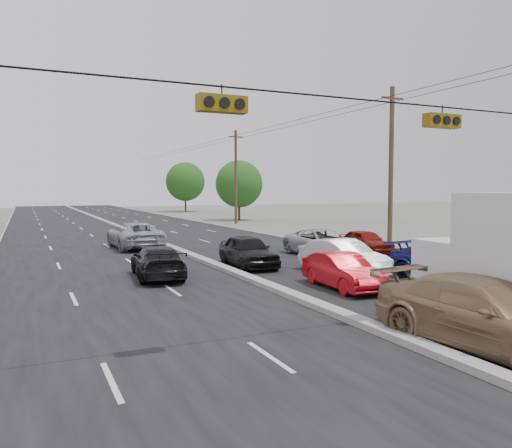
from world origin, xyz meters
The scene contains 17 objects.
ground centered at (0.00, 0.00, 0.00)m, with size 200.00×200.00×0.00m, color #606356.
road_surface centered at (0.00, 30.00, 0.00)m, with size 20.00×160.00×0.02m, color black.
center_median centered at (0.00, 30.00, 0.10)m, with size 0.50×160.00×0.20m, color gray.
utility_pole_right_b centered at (12.50, 15.00, 5.11)m, with size 1.60×0.30×10.00m.
utility_pole_right_c centered at (12.50, 40.00, 5.11)m, with size 1.60×0.30×10.00m.
traffic_signals centered at (1.40, 0.00, 5.49)m, with size 25.00×0.30×0.54m.
tree_right_mid centered at (15.00, 45.00, 4.34)m, with size 5.60×5.60×7.14m.
tree_right_far centered at (16.00, 70.00, 4.96)m, with size 6.40×6.40×8.16m.
tan_sedan centered at (1.40, -1.62, 0.81)m, with size 2.27×5.59×1.62m, color olive.
red_sedan centered at (2.44, 5.63, 0.66)m, with size 1.40×4.01×1.32m, color #B10A14.
queue_car_a centered at (1.40, 11.94, 0.76)m, with size 1.79×4.44×1.51m, color black.
queue_car_b centered at (4.27, 8.20, 0.76)m, with size 1.60×4.58×1.51m, color white.
queue_car_c centered at (6.70, 13.64, 0.74)m, with size 2.45×5.31×1.47m, color #A1A3A9.
queue_car_d centered at (7.00, 4.97, 0.74)m, with size 2.07×5.09×1.48m, color #101150.
queue_car_e centered at (9.60, 13.64, 0.68)m, with size 1.61×3.99×1.36m, color maroon.
oncoming_near centered at (-3.24, 10.80, 0.67)m, with size 1.88×4.62×1.34m, color black.
oncoming_far centered at (-1.97, 21.83, 0.81)m, with size 2.69×5.83×1.62m, color #9B9CA2.
Camera 1 is at (-8.22, -9.64, 3.71)m, focal length 35.00 mm.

